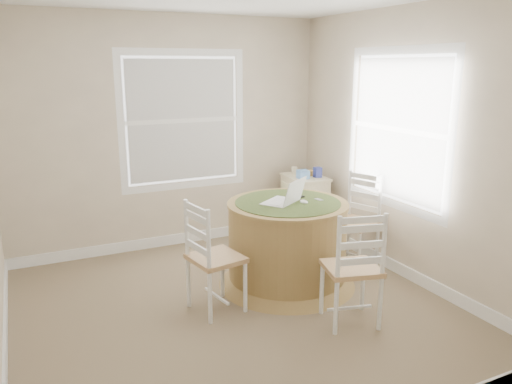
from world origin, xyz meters
TOP-DOWN VIEW (x-y plane):
  - room at (0.17, 0.16)m, footprint 3.64×3.64m
  - round_table at (0.66, 0.27)m, footprint 1.31×1.31m
  - chair_left at (-0.14, 0.06)m, footprint 0.47×0.48m
  - chair_near at (0.76, -0.61)m, footprint 0.51×0.49m
  - chair_right at (1.50, 0.35)m, footprint 0.52×0.53m
  - laptop at (0.62, 0.27)m, footprint 0.47×0.46m
  - mouse at (0.79, 0.19)m, footprint 0.08×0.11m
  - phone at (0.97, 0.21)m, footprint 0.06×0.09m
  - keys at (0.86, 0.36)m, footprint 0.07×0.06m
  - corner_chest at (1.51, 1.35)m, footprint 0.47×0.61m
  - tissue_box at (1.42, 1.26)m, footprint 0.13×0.13m
  - box_yellow at (1.55, 1.38)m, footprint 0.16×0.11m
  - box_blue at (1.61, 1.24)m, footprint 0.09×0.09m
  - cup_cream at (1.45, 1.50)m, footprint 0.07×0.07m

SIDE VIEW (x-z plane):
  - corner_chest at x=1.51m, z-range 0.00..0.77m
  - round_table at x=0.66m, z-range 0.03..0.85m
  - chair_left at x=-0.14m, z-range 0.00..0.95m
  - chair_near at x=0.76m, z-range 0.00..0.95m
  - chair_right at x=1.50m, z-range 0.00..0.95m
  - box_yellow at x=1.55m, z-range 0.76..0.82m
  - cup_cream at x=1.45m, z-range 0.76..0.85m
  - phone at x=0.97m, z-range 0.80..0.82m
  - tissue_box at x=1.42m, z-range 0.76..0.86m
  - keys at x=0.86m, z-range 0.80..0.83m
  - mouse at x=0.79m, z-range 0.80..0.84m
  - box_blue at x=1.61m, z-range 0.76..0.88m
  - laptop at x=0.62m, z-range 0.72..0.97m
  - room at x=0.17m, z-range -0.02..2.62m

